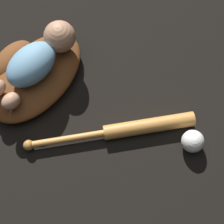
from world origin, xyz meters
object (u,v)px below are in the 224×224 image
object	(u,v)px
baby_figure	(38,58)
baseball	(193,141)
baseball_bat	(132,129)
baseball_glove	(32,74)

from	to	relation	value
baby_figure	baseball	xyz separation A→B (m)	(0.13, -0.52, -0.09)
baby_figure	baseball	world-z (taller)	baby_figure
baseball_bat	baseball	distance (m)	0.19
baseball_bat	baby_figure	bearing A→B (deg)	97.12
baby_figure	baseball	bearing A→B (deg)	-75.85
baseball_glove	baby_figure	world-z (taller)	baby_figure
baseball_glove	baseball_bat	bearing A→B (deg)	-78.46
baby_figure	baseball_bat	bearing A→B (deg)	-82.88
baseball_glove	baseball_bat	size ratio (longest dim) A/B	0.89
baby_figure	baseball	size ratio (longest dim) A/B	4.67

